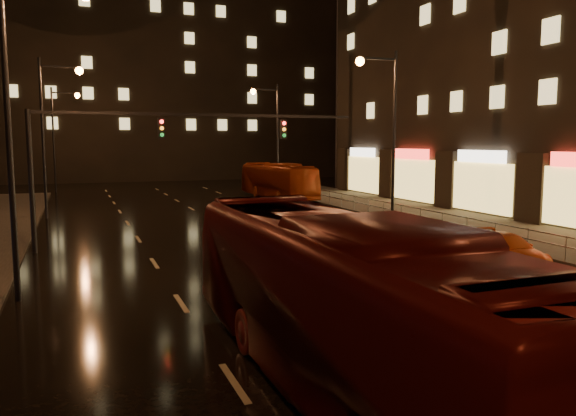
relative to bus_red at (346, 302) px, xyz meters
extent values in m
plane|color=black|center=(2.99, 16.95, -1.72)|extent=(140.00, 140.00, 0.00)
cube|color=#38332D|center=(16.49, 11.95, -1.64)|extent=(7.00, 70.00, 0.15)
cube|color=black|center=(6.99, 68.95, 16.28)|extent=(44.00, 16.00, 36.00)
cylinder|color=black|center=(-6.61, 16.95, 1.38)|extent=(0.22, 0.22, 6.20)
cube|color=black|center=(0.99, 16.95, 4.38)|extent=(15.20, 0.14, 0.14)
cube|color=black|center=(-1.01, 16.95, 3.73)|extent=(0.32, 0.18, 0.95)
cube|color=black|center=(4.99, 16.95, 3.73)|extent=(0.32, 0.18, 0.95)
sphere|color=#FF1E19|center=(-1.01, 16.83, 4.03)|extent=(0.18, 0.18, 0.18)
cylinder|color=#99999E|center=(13.19, 40.95, -1.07)|extent=(0.04, 0.04, 1.00)
cube|color=#99999E|center=(13.19, 14.95, -0.62)|extent=(0.05, 56.00, 0.05)
cube|color=#99999E|center=(13.19, 14.95, -1.02)|extent=(0.05, 56.00, 0.05)
imported|color=#590E0C|center=(0.00, 0.00, 0.00)|extent=(3.04, 12.37, 3.44)
imported|color=#A03310|center=(11.37, 35.56, -0.19)|extent=(3.33, 11.11, 3.05)
imported|color=#DD5514|center=(10.89, 7.71, -1.10)|extent=(2.28, 4.44, 1.23)
camera|label=1|loc=(-4.83, -9.52, 3.10)|focal=35.00mm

